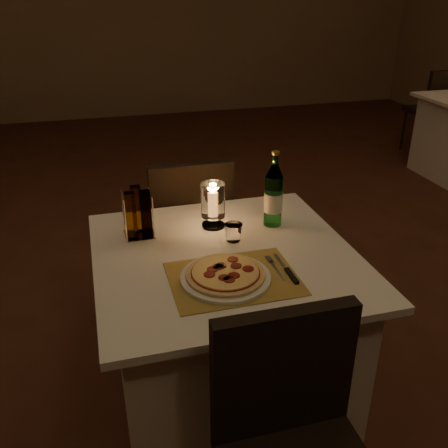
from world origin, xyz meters
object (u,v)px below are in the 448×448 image
object	(u,v)px
main_table	(225,330)
water_bottle	(274,196)
chair_near	(294,435)
plate	(225,278)
hurricane_candle	(213,202)
pizza	(225,274)
tumbler	(233,232)
chair_far	(189,221)

from	to	relation	value
main_table	water_bottle	bearing A→B (deg)	36.72
chair_near	plate	distance (m)	0.57
main_table	hurricane_candle	distance (m)	0.54
pizza	tumbler	distance (m)	0.30
plate	pizza	distance (m)	0.02
tumbler	hurricane_candle	distance (m)	0.17
chair_far	plate	world-z (taller)	chair_far
main_table	tumbler	xyz separation A→B (m)	(0.06, 0.10, 0.40)
pizza	hurricane_candle	world-z (taller)	hurricane_candle
main_table	pizza	bearing A→B (deg)	-105.48
chair_near	hurricane_candle	size ratio (longest dim) A/B	4.57
water_bottle	pizza	bearing A→B (deg)	-129.88
plate	pizza	size ratio (longest dim) A/B	1.14
chair_near	plate	world-z (taller)	chair_near
chair_near	tumbler	xyz separation A→B (m)	(0.06, 0.81, 0.23)
main_table	chair_far	bearing A→B (deg)	90.00
main_table	pizza	world-z (taller)	pizza
tumbler	water_bottle	bearing A→B (deg)	25.94
pizza	tumbler	size ratio (longest dim) A/B	3.82
main_table	chair_near	world-z (taller)	chair_near
pizza	water_bottle	bearing A→B (deg)	50.12
pizza	hurricane_candle	size ratio (longest dim) A/B	1.42
main_table	tumbler	bearing A→B (deg)	58.22
plate	chair_far	bearing A→B (deg)	86.80
chair_far	hurricane_candle	world-z (taller)	hurricane_candle
plate	tumbler	distance (m)	0.30
pizza	hurricane_candle	xyz separation A→B (m)	(0.06, 0.43, 0.09)
plate	water_bottle	world-z (taller)	water_bottle
chair_far	hurricane_candle	size ratio (longest dim) A/B	4.57
plate	hurricane_candle	xyz separation A→B (m)	(0.06, 0.43, 0.10)
main_table	plate	world-z (taller)	plate
plate	hurricane_candle	distance (m)	0.44
pizza	chair_far	bearing A→B (deg)	86.81
water_bottle	hurricane_candle	world-z (taller)	water_bottle
plate	pizza	bearing A→B (deg)	32.79
main_table	tumbler	size ratio (longest dim) A/B	13.63
chair_near	chair_far	world-z (taller)	same
chair_far	water_bottle	bearing A→B (deg)	-62.63
tumbler	chair_near	bearing A→B (deg)	-94.32
pizza	main_table	bearing A→B (deg)	74.52
chair_far	plate	distance (m)	0.92
chair_near	water_bottle	size ratio (longest dim) A/B	2.74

